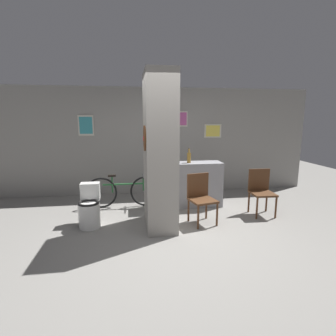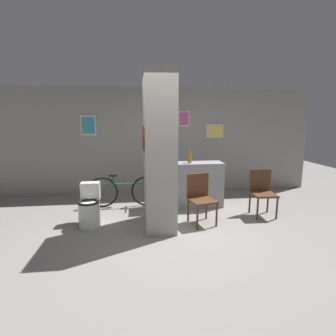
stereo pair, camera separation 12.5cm
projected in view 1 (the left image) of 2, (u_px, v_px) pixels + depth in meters
The scene contains 9 objects.
ground_plane at pixel (170, 237), 4.19m from camera, with size 14.00×14.00×0.00m, color gray.
wall_back at pixel (154, 141), 6.50m from camera, with size 8.00×0.09×2.60m.
pillar_center at pixel (160, 152), 4.40m from camera, with size 0.53×0.96×2.60m.
counter_shelf at pixel (188, 184), 5.59m from camera, with size 1.42×0.44×0.95m.
toilet at pixel (90, 209), 4.55m from camera, with size 0.37×0.53×0.73m.
chair_near_pillar at pixel (201, 196), 4.69m from camera, with size 0.51×0.51×0.88m.
chair_by_doorway at pixel (261, 190), 5.11m from camera, with size 0.44×0.44×0.88m.
bicycle at pixel (124, 191), 5.54m from camera, with size 1.58×0.42×0.71m.
bottle_tall at pixel (189, 157), 5.45m from camera, with size 0.08×0.08×0.33m.
Camera 1 is at (-0.60, -3.86, 1.86)m, focal length 28.00 mm.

